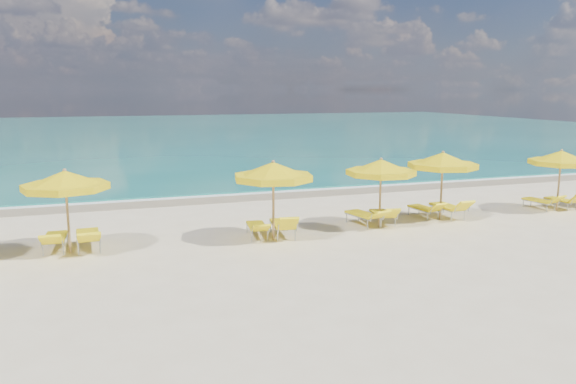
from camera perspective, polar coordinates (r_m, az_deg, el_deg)
name	(u,v)px	position (r m, az deg, el deg)	size (l,w,h in m)	color
ground_plane	(303,236)	(18.47, 1.50, -4.46)	(120.00, 120.00, 0.00)	beige
ocean	(156,132)	(65.22, -13.28, 5.92)	(120.00, 80.00, 0.30)	#136F65
wet_sand_band	(246,196)	(25.37, -4.27, -0.40)	(120.00, 2.60, 0.01)	tan
foam_line	(242,193)	(26.13, -4.71, -0.09)	(120.00, 1.20, 0.03)	white
whitecap_near	(104,173)	(34.08, -18.22, 1.87)	(14.00, 0.36, 0.05)	white
whitecap_far	(293,152)	(43.40, 0.49, 4.11)	(18.00, 0.30, 0.05)	white
umbrella_2	(65,181)	(17.31, -21.69, 1.03)	(2.71, 2.71, 2.50)	tan
umbrella_3	(273,172)	(17.50, -1.51, 2.03)	(3.00, 3.00, 2.57)	tan
umbrella_4	(381,168)	(19.47, 9.43, 2.42)	(3.02, 3.02, 2.44)	tan
umbrella_5	(443,161)	(21.11, 15.45, 3.05)	(2.78, 2.78, 2.55)	tan
umbrella_6	(561,158)	(24.32, 26.00, 3.09)	(2.45, 2.45, 2.45)	tan
lounger_2_left	(55,243)	(18.13, -22.57, -4.81)	(0.70, 1.90, 0.77)	#A5A8AD
lounger_2_right	(88,241)	(17.92, -19.61, -4.72)	(0.76, 2.08, 0.82)	#A5A8AD
lounger_3_left	(257,231)	(18.28, -3.14, -3.95)	(0.77, 1.80, 0.68)	#A5A8AD
lounger_3_right	(283,229)	(18.32, -0.52, -3.81)	(0.85, 1.93, 0.90)	#A5A8AD
lounger_4_left	(364,219)	(19.98, 7.72, -2.74)	(0.97, 1.97, 0.75)	#A5A8AD
lounger_4_right	(383,218)	(20.33, 9.61, -2.60)	(0.79, 1.77, 0.77)	#A5A8AD
lounger_5_left	(424,212)	(21.65, 13.65, -1.99)	(0.76, 1.71, 0.73)	#A5A8AD
lounger_5_right	(448,211)	(21.85, 15.96, -1.89)	(0.72, 1.96, 0.87)	#A5A8AD
lounger_6_left	(540,204)	(24.67, 24.21, -1.12)	(0.85, 1.72, 0.72)	#A5A8AD
lounger_6_right	(561,203)	(25.19, 26.03, -1.04)	(0.68, 1.61, 0.78)	#A5A8AD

